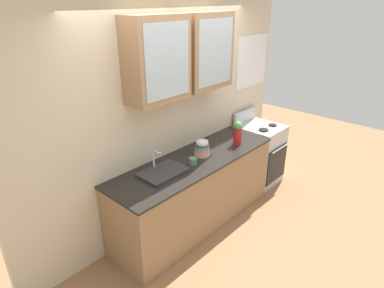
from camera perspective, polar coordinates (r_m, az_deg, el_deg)
name	(u,v)px	position (r m, az deg, el deg)	size (l,w,h in m)	color
ground_plane	(195,222)	(4.30, 0.53, -13.21)	(10.00, 10.00, 0.00)	#936B47
back_wall_unit	(174,96)	(3.81, -3.19, 8.27)	(4.03, 0.41, 2.86)	beige
counter	(195,192)	(4.05, 0.56, -8.21)	(2.25, 0.68, 0.89)	#93704C
stove_range	(259,153)	(5.07, 11.39, -1.58)	(0.56, 0.65, 1.07)	silver
sink_faucet	(163,172)	(3.54, -5.03, -4.76)	(0.49, 0.34, 0.24)	#2D2D30
bowl_stack	(202,149)	(3.89, 1.77, -0.85)	(0.19, 0.19, 0.18)	#E0AD7F
vase	(238,132)	(4.20, 7.85, 2.04)	(0.11, 0.11, 0.31)	#B21E1E
cup_near_sink	(193,161)	(3.70, 0.15, -2.96)	(0.12, 0.09, 0.08)	#4C7F59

